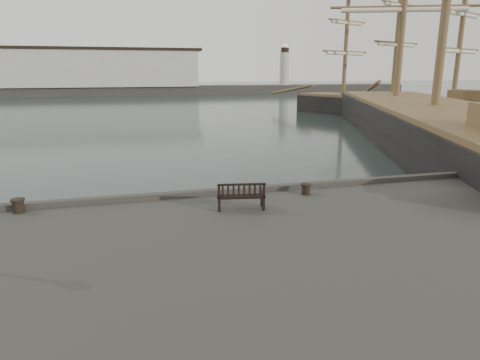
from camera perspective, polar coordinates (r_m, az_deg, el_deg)
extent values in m
plane|color=black|center=(15.01, -5.86, -7.68)|extent=(400.00, 400.00, 0.00)
cube|color=#383530|center=(105.88, -14.14, 11.48)|extent=(140.00, 8.00, 2.00)
cube|color=#B9B6AC|center=(105.92, -18.77, 13.87)|extent=(46.00, 9.00, 8.00)
cube|color=black|center=(106.02, -18.96, 16.19)|extent=(48.00, 9.50, 0.60)
cylinder|color=#B9B6AC|center=(113.11, 5.95, 14.52)|extent=(2.40, 2.40, 8.00)
sphere|color=silver|center=(113.25, 6.02, 17.25)|extent=(1.61, 1.61, 1.61)
cube|color=black|center=(12.84, 0.12, -2.21)|extent=(1.49, 0.73, 0.04)
cube|color=black|center=(12.58, 0.21, -1.55)|extent=(1.42, 0.30, 0.43)
cube|color=black|center=(12.89, 0.12, -3.05)|extent=(1.39, 0.64, 0.39)
cylinder|color=black|center=(14.17, -27.46, -3.06)|extent=(0.42, 0.42, 0.42)
cylinder|color=black|center=(14.57, 8.78, -1.21)|extent=(0.43, 0.43, 0.37)
cube|color=black|center=(37.07, 24.14, 5.14)|extent=(25.33, 45.77, 4.56)
cube|color=brown|center=(36.81, 24.53, 8.87)|extent=(24.57, 44.75, 0.30)
cube|color=black|center=(56.15, 19.44, 8.23)|extent=(15.89, 26.18, 3.74)
cube|color=brown|center=(56.00, 19.62, 10.28)|extent=(15.41, 25.58, 0.30)
cylinder|color=brown|center=(52.66, 27.49, 17.85)|extent=(0.52, 0.52, 15.90)
cylinder|color=brown|center=(56.22, 20.45, 19.65)|extent=(0.52, 0.52, 18.70)
cylinder|color=brown|center=(60.24, 14.04, 18.62)|extent=(0.52, 0.52, 16.46)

